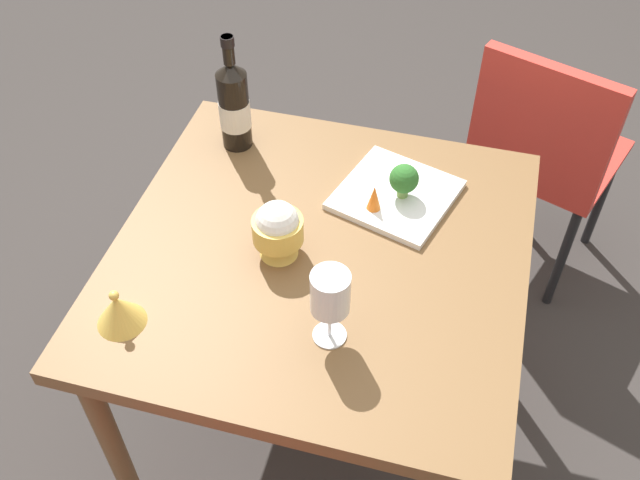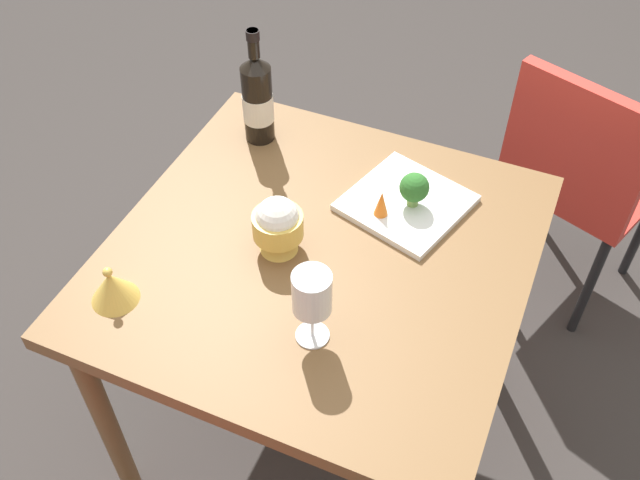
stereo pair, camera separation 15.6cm
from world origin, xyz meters
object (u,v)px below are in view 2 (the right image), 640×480
at_px(wine_bottle, 258,99).
at_px(rice_bowl, 278,225).
at_px(broccoli_floret, 414,188).
at_px(rice_bowl_lid, 112,287).
at_px(chair_near_window, 578,171).
at_px(wine_glass, 312,294).
at_px(carrot_garnish_left, 381,203).
at_px(serving_plate, 406,203).

distance_m(wine_bottle, rice_bowl, 0.40).
bearing_deg(wine_bottle, broccoli_floret, -102.77).
distance_m(rice_bowl, rice_bowl_lid, 0.36).
bearing_deg(chair_near_window, wine_glass, -92.29).
distance_m(chair_near_window, wine_glass, 1.09).
height_order(wine_glass, broccoli_floret, wine_glass).
bearing_deg(carrot_garnish_left, rice_bowl, 135.57).
bearing_deg(wine_glass, broccoli_floret, -9.01).
bearing_deg(carrot_garnish_left, serving_plate, -31.61).
xyz_separation_m(wine_bottle, carrot_garnish_left, (-0.16, -0.38, -0.07)).
relative_size(rice_bowl_lid, serving_plate, 0.32).
xyz_separation_m(rice_bowl_lid, carrot_garnish_left, (0.44, -0.42, 0.01)).
bearing_deg(carrot_garnish_left, wine_glass, 178.36).
distance_m(chair_near_window, broccoli_floret, 0.69).
bearing_deg(rice_bowl_lid, carrot_garnish_left, -44.00).
bearing_deg(chair_near_window, carrot_garnish_left, -102.78).
height_order(wine_bottle, rice_bowl_lid, wine_bottle).
distance_m(serving_plate, broccoli_floret, 0.06).
bearing_deg(carrot_garnish_left, wine_bottle, 67.63).
relative_size(rice_bowl_lid, broccoli_floret, 1.17).
relative_size(wine_glass, serving_plate, 0.57).
xyz_separation_m(rice_bowl, serving_plate, (0.24, -0.21, -0.07)).
bearing_deg(chair_near_window, wine_bottle, -129.86).
relative_size(wine_glass, rice_bowl_lid, 1.79).
bearing_deg(wine_bottle, chair_near_window, -60.48).
bearing_deg(serving_plate, rice_bowl_lid, 137.38).
height_order(broccoli_floret, carrot_garnish_left, broccoli_floret).
xyz_separation_m(serving_plate, broccoli_floret, (-0.01, -0.02, 0.06)).
bearing_deg(rice_bowl, serving_plate, -41.40).
bearing_deg(serving_plate, broccoli_floret, -112.14).
bearing_deg(rice_bowl, wine_bottle, 32.54).
bearing_deg(broccoli_floret, wine_bottle, 77.23).
bearing_deg(rice_bowl_lid, chair_near_window, -38.24).
relative_size(rice_bowl, broccoli_floret, 1.65).
distance_m(rice_bowl, broccoli_floret, 0.33).
relative_size(broccoli_floret, carrot_garnish_left, 1.31).
xyz_separation_m(wine_glass, rice_bowl, (0.19, 0.16, -0.05)).
relative_size(chair_near_window, rice_bowl_lid, 8.50).
bearing_deg(carrot_garnish_left, chair_near_window, -33.40).
relative_size(chair_near_window, broccoli_floret, 9.91).
distance_m(wine_bottle, serving_plate, 0.45).
height_order(chair_near_window, rice_bowl_lid, chair_near_window).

